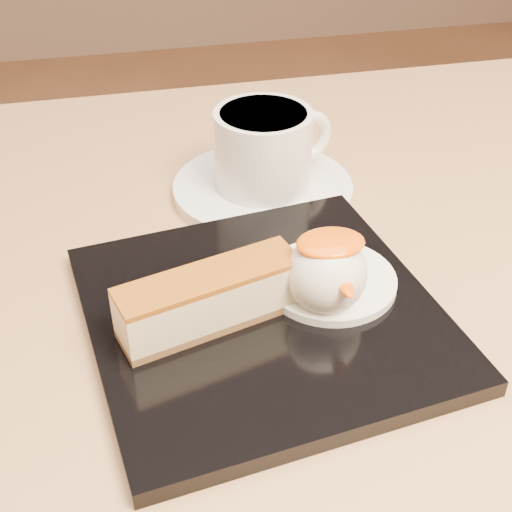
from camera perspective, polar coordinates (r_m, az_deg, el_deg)
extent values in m
cube|color=olive|center=(0.48, 0.88, -7.54)|extent=(0.80, 0.80, 0.04)
cube|color=black|center=(0.47, 0.55, -4.78)|extent=(0.25, 0.25, 0.01)
cube|color=brown|center=(0.45, -3.63, -4.99)|extent=(0.12, 0.06, 0.01)
cube|color=beige|center=(0.44, -3.71, -3.33)|extent=(0.12, 0.06, 0.03)
cube|color=#85420E|center=(0.43, -3.80, -1.68)|extent=(0.12, 0.06, 0.00)
cylinder|color=white|center=(0.48, 5.92, -1.95)|extent=(0.09, 0.09, 0.01)
sphere|color=white|center=(0.45, 5.65, -1.39)|extent=(0.05, 0.05, 0.05)
ellipsoid|color=#FF5E08|center=(0.44, 5.99, 1.04)|extent=(0.04, 0.03, 0.01)
ellipsoid|color=#2D8A37|center=(0.49, 1.89, -0.67)|extent=(0.02, 0.01, 0.00)
ellipsoid|color=#2D8A37|center=(0.50, 2.73, -0.17)|extent=(0.02, 0.01, 0.00)
ellipsoid|color=#2D8A37|center=(0.49, 0.90, -0.30)|extent=(0.01, 0.02, 0.00)
cylinder|color=white|center=(0.60, 0.55, 5.40)|extent=(0.15, 0.15, 0.01)
cylinder|color=white|center=(0.58, 0.57, 8.54)|extent=(0.08, 0.08, 0.06)
cylinder|color=black|center=(0.57, 0.59, 11.23)|extent=(0.07, 0.07, 0.00)
torus|color=white|center=(0.60, 4.17, 9.50)|extent=(0.05, 0.02, 0.05)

